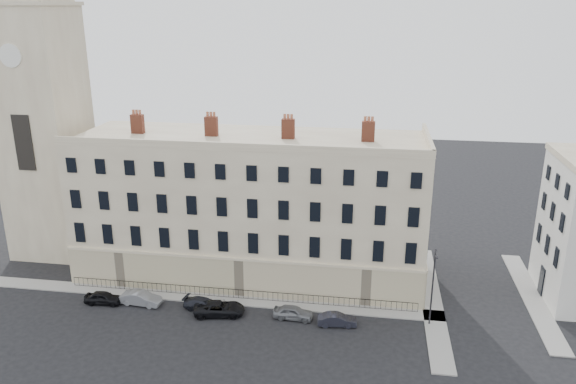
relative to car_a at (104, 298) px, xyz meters
The scene contains 14 objects.
ground 19.02m from the car_a, ahead, with size 160.00×160.00×0.00m, color black.
terrace 17.39m from the car_a, 36.32° to the left, with size 36.22×12.22×17.00m.
church_tower 24.12m from the car_a, 134.16° to the left, with size 8.00×8.13×44.00m.
pavement_terrace 9.20m from the car_a, 15.77° to the left, with size 48.00×2.00×0.12m, color gray.
pavement_east_return 32.32m from the car_a, ahead, with size 2.00×24.00×0.12m, color gray.
pavement_adjacent 42.51m from the car_a, 10.16° to the left, with size 2.00×20.00×0.12m, color gray.
railings 13.16m from the car_a, 12.71° to the left, with size 35.00×0.04×0.96m.
car_a is the anchor object (origin of this frame).
car_b 3.73m from the car_a, ahead, with size 1.41×4.03×1.33m, color gray.
car_c 10.07m from the car_a, ahead, with size 1.63×4.01×1.16m, color black.
car_d 11.77m from the car_a, ahead, with size 2.20×4.77×1.33m, color black.
car_e 18.78m from the car_a, ahead, with size 1.51×3.76×1.28m, color slate.
car_f 22.90m from the car_a, ahead, with size 1.24×3.56×1.17m, color #20212B.
streetlamp 31.46m from the car_a, ahead, with size 0.22×1.64×7.58m.
Camera 1 is at (6.51, -42.91, 27.87)m, focal length 35.00 mm.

